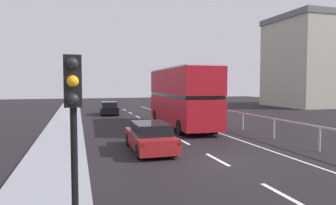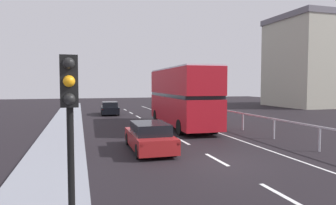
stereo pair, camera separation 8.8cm
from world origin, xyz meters
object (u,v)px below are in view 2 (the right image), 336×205
(hatchback_car_near, at_px, (149,137))
(sedan_car_ahead, at_px, (110,108))
(traffic_signal_pole, at_px, (70,107))
(double_decker_bus_red, at_px, (182,96))

(hatchback_car_near, relative_size, sedan_car_ahead, 1.04)
(traffic_signal_pole, bearing_deg, sedan_car_ahead, 82.98)
(traffic_signal_pole, bearing_deg, hatchback_car_near, 68.48)
(hatchback_car_near, distance_m, sedan_car_ahead, 18.25)
(sedan_car_ahead, bearing_deg, hatchback_car_near, -86.81)
(hatchback_car_near, xyz_separation_m, sedan_car_ahead, (-0.11, 18.25, -0.01))
(double_decker_bus_red, xyz_separation_m, hatchback_car_near, (-4.15, -7.18, -1.69))
(traffic_signal_pole, relative_size, sedan_car_ahead, 0.83)
(hatchback_car_near, bearing_deg, double_decker_bus_red, 61.01)
(double_decker_bus_red, height_order, hatchback_car_near, double_decker_bus_red)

